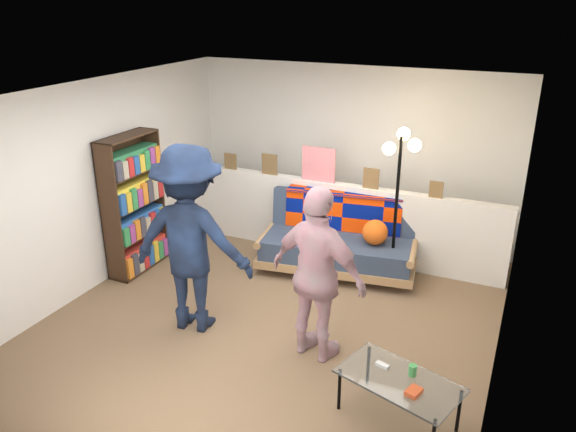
# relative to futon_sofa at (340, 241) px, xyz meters

# --- Properties ---
(ground) EXTENTS (5.00, 5.00, 0.00)m
(ground) POSITION_rel_futon_sofa_xyz_m (-0.25, -1.43, -0.39)
(ground) COLOR brown
(ground) RESTS_ON ground
(room_shell) EXTENTS (4.60, 5.05, 2.45)m
(room_shell) POSITION_rel_futon_sofa_xyz_m (-0.25, -0.95, 1.28)
(room_shell) COLOR silver
(room_shell) RESTS_ON ground
(half_wall_ledge) EXTENTS (4.45, 0.15, 1.00)m
(half_wall_ledge) POSITION_rel_futon_sofa_xyz_m (-0.25, 0.37, 0.11)
(half_wall_ledge) COLOR silver
(half_wall_ledge) RESTS_ON ground
(ledge_decor) EXTENTS (2.97, 0.02, 0.45)m
(ledge_decor) POSITION_rel_futon_sofa_xyz_m (-0.48, 0.35, 0.79)
(ledge_decor) COLOR brown
(ledge_decor) RESTS_ON half_wall_ledge
(futon_sofa) EXTENTS (2.04, 1.18, 0.83)m
(futon_sofa) POSITION_rel_futon_sofa_xyz_m (0.00, 0.00, 0.00)
(futon_sofa) COLOR #A37A4F
(futon_sofa) RESTS_ON ground
(bookshelf) EXTENTS (0.29, 0.86, 1.72)m
(bookshelf) POSITION_rel_futon_sofa_xyz_m (-2.33, -1.03, 0.42)
(bookshelf) COLOR black
(bookshelf) RESTS_ON ground
(coffee_table) EXTENTS (1.07, 0.79, 0.50)m
(coffee_table) POSITION_rel_futon_sofa_xyz_m (1.35, -2.38, -0.01)
(coffee_table) COLOR black
(coffee_table) RESTS_ON ground
(floor_lamp) EXTENTS (0.44, 0.35, 1.87)m
(floor_lamp) POSITION_rel_futon_sofa_xyz_m (0.69, -0.03, 0.94)
(floor_lamp) COLOR black
(floor_lamp) RESTS_ON ground
(person_left) EXTENTS (1.35, 0.90, 1.95)m
(person_left) POSITION_rel_futon_sofa_xyz_m (-0.95, -1.84, 0.59)
(person_left) COLOR black
(person_left) RESTS_ON ground
(person_right) EXTENTS (1.07, 0.64, 1.71)m
(person_right) POSITION_rel_futon_sofa_xyz_m (0.41, -1.81, 0.47)
(person_right) COLOR pink
(person_right) RESTS_ON ground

